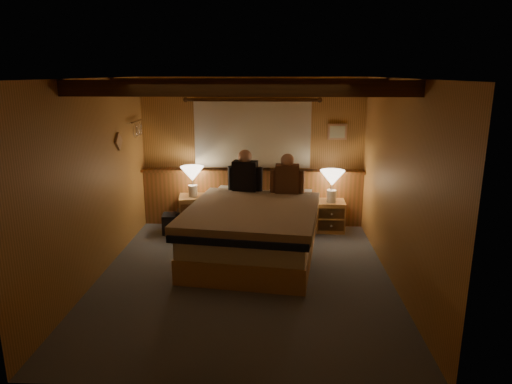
# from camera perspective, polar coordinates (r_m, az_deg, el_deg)

# --- Properties ---
(floor) EXTENTS (4.20, 4.20, 0.00)m
(floor) POSITION_cam_1_polar(r_m,az_deg,el_deg) (5.78, -1.46, -10.49)
(floor) COLOR #4E535C
(floor) RESTS_ON ground
(ceiling) EXTENTS (4.20, 4.20, 0.00)m
(ceiling) POSITION_cam_1_polar(r_m,az_deg,el_deg) (5.23, -1.64, 14.03)
(ceiling) COLOR #DE9A53
(ceiling) RESTS_ON wall_back
(wall_back) EXTENTS (3.60, 0.00, 3.60)m
(wall_back) POSITION_cam_1_polar(r_m,az_deg,el_deg) (7.44, -0.42, 4.93)
(wall_back) COLOR #B77F41
(wall_back) RESTS_ON floor
(wall_left) EXTENTS (0.00, 4.20, 4.20)m
(wall_left) POSITION_cam_1_polar(r_m,az_deg,el_deg) (5.79, -19.61, 1.26)
(wall_left) COLOR #B77F41
(wall_left) RESTS_ON floor
(wall_right) EXTENTS (0.00, 4.20, 4.20)m
(wall_right) POSITION_cam_1_polar(r_m,az_deg,el_deg) (5.56, 17.31, 0.91)
(wall_right) COLOR #B77F41
(wall_right) RESTS_ON floor
(wall_front) EXTENTS (3.60, 0.00, 3.60)m
(wall_front) POSITION_cam_1_polar(r_m,az_deg,el_deg) (3.39, -4.04, -7.19)
(wall_front) COLOR #B77F41
(wall_front) RESTS_ON floor
(wainscot) EXTENTS (3.60, 0.23, 0.94)m
(wainscot) POSITION_cam_1_polar(r_m,az_deg,el_deg) (7.53, -0.43, -0.52)
(wainscot) COLOR brown
(wainscot) RESTS_ON wall_back
(curtain_window) EXTENTS (2.18, 0.09, 1.11)m
(curtain_window) POSITION_cam_1_polar(r_m,az_deg,el_deg) (7.32, -0.45, 7.32)
(curtain_window) COLOR #4D2E13
(curtain_window) RESTS_ON wall_back
(ceiling_beams) EXTENTS (3.60, 1.65, 0.16)m
(ceiling_beams) POSITION_cam_1_polar(r_m,az_deg,el_deg) (5.39, -1.52, 13.09)
(ceiling_beams) COLOR #4D2E13
(ceiling_beams) RESTS_ON ceiling
(coat_rail) EXTENTS (0.05, 0.55, 0.24)m
(coat_rail) POSITION_cam_1_polar(r_m,az_deg,el_deg) (7.16, -14.66, 7.86)
(coat_rail) COLOR white
(coat_rail) RESTS_ON wall_left
(framed_print) EXTENTS (0.30, 0.04, 0.25)m
(framed_print) POSITION_cam_1_polar(r_m,az_deg,el_deg) (7.42, 10.13, 7.41)
(framed_print) COLOR tan
(framed_print) RESTS_ON wall_back
(bed) EXTENTS (1.92, 2.36, 0.74)m
(bed) POSITION_cam_1_polar(r_m,az_deg,el_deg) (6.21, -0.31, -4.83)
(bed) COLOR tan
(bed) RESTS_ON floor
(nightstand_left) EXTENTS (0.57, 0.53, 0.55)m
(nightstand_left) POSITION_cam_1_polar(r_m,az_deg,el_deg) (7.41, -7.54, -2.58)
(nightstand_left) COLOR tan
(nightstand_left) RESTS_ON floor
(nightstand_right) EXTENTS (0.45, 0.41, 0.49)m
(nightstand_right) POSITION_cam_1_polar(r_m,az_deg,el_deg) (7.39, 9.26, -2.96)
(nightstand_right) COLOR tan
(nightstand_right) RESTS_ON floor
(lamp_left) EXTENTS (0.37, 0.37, 0.48)m
(lamp_left) POSITION_cam_1_polar(r_m,az_deg,el_deg) (7.24, -7.97, 2.04)
(lamp_left) COLOR silver
(lamp_left) RESTS_ON nightstand_left
(lamp_right) EXTENTS (0.39, 0.39, 0.50)m
(lamp_right) POSITION_cam_1_polar(r_m,az_deg,el_deg) (7.20, 9.50, 1.48)
(lamp_right) COLOR silver
(lamp_right) RESTS_ON nightstand_right
(person_left) EXTENTS (0.53, 0.27, 0.65)m
(person_left) POSITION_cam_1_polar(r_m,az_deg,el_deg) (6.84, -1.37, 2.28)
(person_left) COLOR black
(person_left) RESTS_ON bed
(person_right) EXTENTS (0.51, 0.22, 0.61)m
(person_right) POSITION_cam_1_polar(r_m,az_deg,el_deg) (6.72, 3.93, 1.89)
(person_right) COLOR #503120
(person_right) RESTS_ON bed
(duffel_bag) EXTENTS (0.54, 0.36, 0.36)m
(duffel_bag) POSITION_cam_1_polar(r_m,az_deg,el_deg) (7.33, -9.59, -3.81)
(duffel_bag) COLOR black
(duffel_bag) RESTS_ON floor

